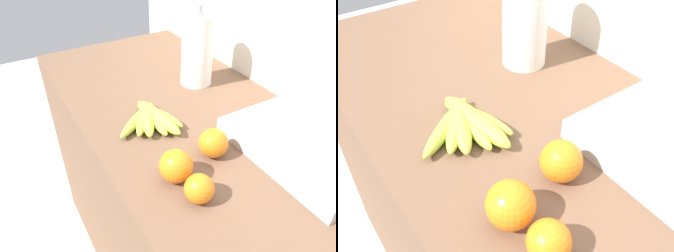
% 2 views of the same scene
% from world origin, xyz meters
% --- Properties ---
extents(counter, '(1.53, 0.65, 0.92)m').
position_xyz_m(counter, '(0.00, 0.00, 0.46)').
color(counter, brown).
rests_on(counter, ground).
extents(wall_back, '(1.93, 0.06, 1.30)m').
position_xyz_m(wall_back, '(0.00, 0.35, 0.65)').
color(wall_back, silver).
rests_on(wall_back, ground).
extents(banana_bunch, '(0.21, 0.20, 0.04)m').
position_xyz_m(banana_bunch, '(-0.08, -0.13, 0.94)').
color(banana_bunch, '#AAC13F').
rests_on(banana_bunch, counter).
extents(orange_front, '(0.08, 0.08, 0.08)m').
position_xyz_m(orange_front, '(0.13, -0.06, 0.96)').
color(orange_front, orange).
rests_on(orange_front, counter).
extents(orange_far_right, '(0.07, 0.07, 0.07)m').
position_xyz_m(orange_far_right, '(0.24, -0.17, 0.96)').
color(orange_far_right, orange).
rests_on(orange_far_right, counter).
extents(orange_center, '(0.08, 0.08, 0.08)m').
position_xyz_m(orange_center, '(0.15, -0.19, 0.96)').
color(orange_center, orange).
rests_on(orange_center, counter).
extents(paper_towel_roll, '(0.11, 0.11, 0.28)m').
position_xyz_m(paper_towel_roll, '(-0.23, 0.13, 1.05)').
color(paper_towel_roll, white).
rests_on(paper_towel_roll, counter).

